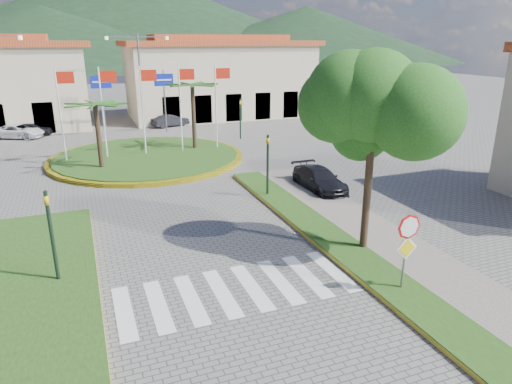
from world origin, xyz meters
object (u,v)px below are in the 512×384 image
object	(u,v)px
car_dark_a	(31,129)
car_dark_b	(170,120)
stop_sign	(407,241)
white_van	(18,131)
deciduous_tree	(374,114)
roundabout_island	(147,157)
car_side_right	(319,179)

from	to	relation	value
car_dark_a	car_dark_b	distance (m)	11.59
stop_sign	white_van	bearing A→B (deg)	113.74
deciduous_tree	white_van	xyz separation A→B (m)	(-14.15, 27.77, -4.62)
roundabout_island	car_dark_a	distance (m)	13.90
roundabout_island	white_van	size ratio (longest dim) A/B	3.19
roundabout_island	white_van	bearing A→B (deg)	128.78
roundabout_island	deciduous_tree	world-z (taller)	deciduous_tree
car_dark_a	stop_sign	bearing A→B (deg)	-145.88
white_van	car_dark_a	xyz separation A→B (m)	(0.90, 0.76, 0.00)
car_dark_a	car_side_right	distance (m)	26.34
white_van	deciduous_tree	bearing A→B (deg)	-128.12
stop_sign	white_van	size ratio (longest dim) A/B	0.67
deciduous_tree	white_van	bearing A→B (deg)	117.00
white_van	stop_sign	bearing A→B (deg)	-131.38
white_van	car_side_right	world-z (taller)	car_side_right
deciduous_tree	car_dark_b	xyz separation A→B (m)	(-1.66, 28.52, -4.61)
stop_sign	deciduous_tree	bearing A→B (deg)	78.82
white_van	car_dark_b	world-z (taller)	car_dark_b
white_van	car_dark_a	size ratio (longest dim) A/B	1.22
stop_sign	car_side_right	distance (m)	10.49
white_van	car_dark_b	bearing A→B (deg)	-61.67
deciduous_tree	car_dark_b	bearing A→B (deg)	93.34
car_dark_a	car_side_right	bearing A→B (deg)	-132.33
white_van	car_dark_a	bearing A→B (deg)	-24.89
deciduous_tree	car_dark_a	distance (m)	31.79
car_dark_a	white_van	bearing A→B (deg)	142.51
car_dark_b	car_side_right	bearing A→B (deg)	172.68
car_dark_b	car_side_right	size ratio (longest dim) A/B	0.84
roundabout_island	car_dark_a	size ratio (longest dim) A/B	3.90
deciduous_tree	car_side_right	bearing A→B (deg)	74.17
stop_sign	car_dark_b	bearing A→B (deg)	91.93
white_van	car_side_right	distance (m)	26.27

